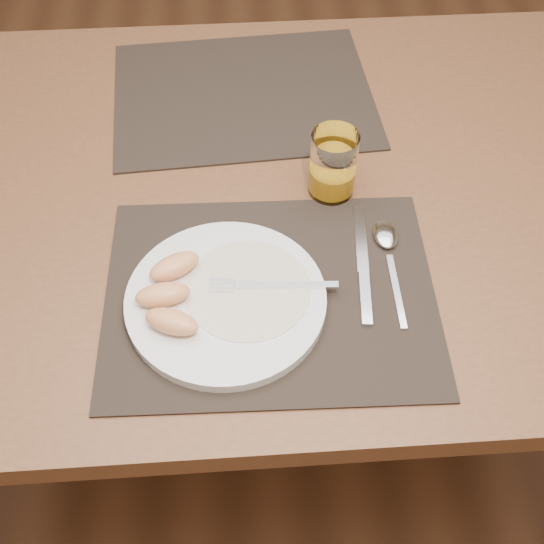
{
  "coord_description": "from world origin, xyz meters",
  "views": [
    {
      "loc": [
        -0.04,
        -0.77,
        1.5
      ],
      "look_at": [
        0.0,
        -0.2,
        0.77
      ],
      "focal_mm": 45.0,
      "sensor_mm": 36.0,
      "label": 1
    }
  ],
  "objects": [
    {
      "name": "fork",
      "position": [
        -0.01,
        -0.22,
        0.77
      ],
      "size": [
        0.18,
        0.03,
        0.0
      ],
      "color": "silver",
      "rests_on": "plate"
    },
    {
      "name": "plate",
      "position": [
        -0.06,
        -0.23,
        0.76
      ],
      "size": [
        0.27,
        0.27,
        0.02
      ],
      "primitive_type": "cylinder",
      "color": "white",
      "rests_on": "placemat_near"
    },
    {
      "name": "knife",
      "position": [
        0.13,
        -0.19,
        0.76
      ],
      "size": [
        0.04,
        0.22,
        0.01
      ],
      "color": "silver",
      "rests_on": "placemat_near"
    },
    {
      "name": "placemat_near",
      "position": [
        -0.0,
        -0.22,
        0.75
      ],
      "size": [
        0.46,
        0.36,
        0.0
      ],
      "primitive_type": "cube",
      "rotation": [
        0.0,
        0.0,
        -0.03
      ],
      "color": "black",
      "rests_on": "table"
    },
    {
      "name": "spoon",
      "position": [
        0.17,
        -0.14,
        0.76
      ],
      "size": [
        0.04,
        0.19,
        0.01
      ],
      "color": "silver",
      "rests_on": "placemat_near"
    },
    {
      "name": "plate_dressing",
      "position": [
        -0.03,
        -0.22,
        0.77
      ],
      "size": [
        0.17,
        0.17,
        0.0
      ],
      "color": "white",
      "rests_on": "plate"
    },
    {
      "name": "grapefruit_wedges",
      "position": [
        -0.14,
        -0.23,
        0.78
      ],
      "size": [
        0.09,
        0.15,
        0.03
      ],
      "color": "#EB9C60",
      "rests_on": "plate"
    },
    {
      "name": "ground",
      "position": [
        0.0,
        0.0,
        0.0
      ],
      "size": [
        5.0,
        5.0,
        0.0
      ],
      "primitive_type": "plane",
      "color": "#57331E",
      "rests_on": "ground"
    },
    {
      "name": "placemat_far",
      "position": [
        -0.02,
        0.22,
        0.75
      ],
      "size": [
        0.47,
        0.38,
        0.0
      ],
      "primitive_type": "cube",
      "rotation": [
        0.0,
        0.0,
        0.06
      ],
      "color": "black",
      "rests_on": "table"
    },
    {
      "name": "table",
      "position": [
        0.0,
        0.0,
        0.67
      ],
      "size": [
        1.4,
        0.9,
        0.75
      ],
      "color": "brown",
      "rests_on": "ground"
    },
    {
      "name": "juice_glass",
      "position": [
        0.1,
        -0.03,
        0.8
      ],
      "size": [
        0.07,
        0.07,
        0.11
      ],
      "color": "white",
      "rests_on": "placemat_near"
    }
  ]
}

